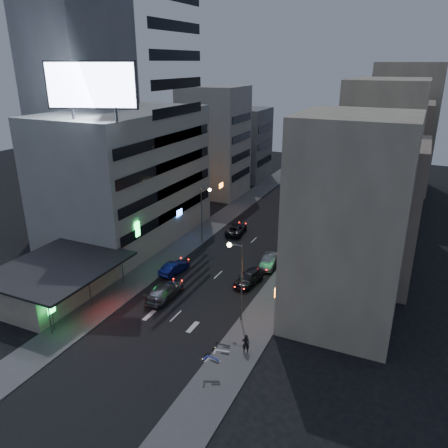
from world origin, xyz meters
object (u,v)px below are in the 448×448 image
Objects in this scene: parked_car_right_mid at (269,261)px; parked_car_right_far at (313,215)px; road_car_blue at (174,268)px; scooter_blue at (220,354)px; road_car_silver at (165,291)px; person at (246,343)px; parked_car_right_near at (249,277)px; scooter_black_a at (220,375)px; scooter_silver_a at (221,355)px; scooter_silver_b at (230,345)px; scooter_black_b at (231,341)px; parked_car_left at (236,229)px.

parked_car_right_mid is 19.19m from parked_car_right_far.
scooter_blue is at bearing 140.66° from road_car_blue.
parked_car_right_far is at bearing -105.19° from road_car_silver.
road_car_blue is at bearing 53.10° from scooter_blue.
parked_car_right_near is at bearing -95.22° from person.
parked_car_right_mid reaches higher than scooter_black_a.
scooter_silver_b is (0.18, 1.48, 0.07)m from scooter_silver_a.
road_car_blue is 2.42× the size of scooter_black_b.
person is 1.00× the size of scooter_silver_a.
parked_car_right_near is 0.86× the size of road_car_silver.
scooter_silver_a is 2.25m from scooter_black_b.
road_car_blue reaches higher than scooter_silver_b.
scooter_black_a is 1.10× the size of scooter_silver_a.
road_car_blue is 2.17× the size of scooter_silver_b.
scooter_silver_a is (-1.47, -1.96, -0.35)m from person.
scooter_black_b is at bearing -87.71° from parked_car_right_mid.
parked_car_right_far is 38.45m from scooter_silver_a.
parked_car_right_near is 1.08× the size of road_car_blue.
parked_car_right_mid is at bearing -94.19° from parked_car_right_far.
scooter_black_a reaches higher than scooter_silver_a.
parked_car_right_mid is 2.58× the size of scooter_silver_a.
parked_car_left is 28.54m from person.
parked_car_right_mid reaches higher than scooter_silver_b.
scooter_silver_a is at bearing 176.80° from scooter_black_b.
parked_car_right_near is at bearing 111.53° from parked_car_left.
scooter_blue is at bearing 159.10° from scooter_silver_b.
road_car_blue is at bearing -69.44° from road_car_silver.
parked_car_right_mid is at bearing -3.51° from scooter_silver_b.
scooter_black_b is (-0.00, 2.25, -0.06)m from scooter_blue.
road_car_blue is 2.23× the size of scooter_black_a.
parked_car_left is 0.92× the size of road_car_silver.
road_car_silver is at bearing 25.57° from scooter_black_a.
scooter_black_a is at bearing -171.96° from scooter_black_b.
person is 4.30m from scooter_black_a.
scooter_black_b is (10.43, -25.61, -0.03)m from parked_car_left.
scooter_black_a is at bearing -179.46° from scooter_silver_b.
scooter_blue reaches higher than scooter_black_b.
parked_car_right_near reaches higher than scooter_silver_a.
parked_car_right_mid is at bearing 8.04° from scooter_silver_a.
scooter_black_b is at bearing -68.06° from parked_car_right_near.
scooter_blue is (2.27, -19.26, -0.03)m from parked_car_right_mid.
person is 2.47m from scooter_silver_a.
road_car_silver is 14.66m from scooter_black_a.
person is at bearing 155.55° from road_car_silver.
parked_car_right_mid is at bearing -139.49° from road_car_blue.
person is at bearing -87.16° from parked_car_right_far.
parked_car_right_near reaches higher than parked_car_right_mid.
scooter_blue is 0.99× the size of scooter_silver_b.
parked_car_left is (-8.16, 8.61, -0.06)m from parked_car_right_mid.
parked_car_right_near is at bearing -136.50° from road_car_silver.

